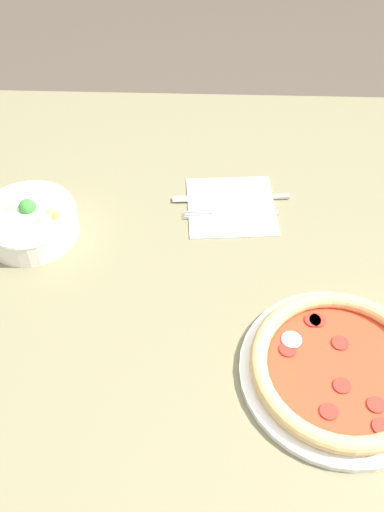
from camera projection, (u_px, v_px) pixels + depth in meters
The scene contains 7 objects.
ground_plane at pixel (188, 489), 1.47m from camera, with size 8.00×8.00×0.00m, color #4C4238.
dining_table at pixel (187, 353), 0.98m from camera, with size 1.34×1.04×0.74m.
pizza at pixel (340, 368), 0.84m from camera, with size 0.30×0.30×0.04m.
bowl at pixel (30, 221), 1.03m from camera, with size 0.18×0.18×0.07m.
napkin at pixel (231, 206), 1.10m from camera, with size 0.18×0.18×0.00m.
fork at pixel (232, 214), 1.08m from camera, with size 0.02×0.18×0.00m.
knife at pixel (236, 198), 1.11m from camera, with size 0.03×0.23×0.01m.
Camera 1 is at (-0.53, -0.03, 1.49)m, focal length 40.00 mm.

